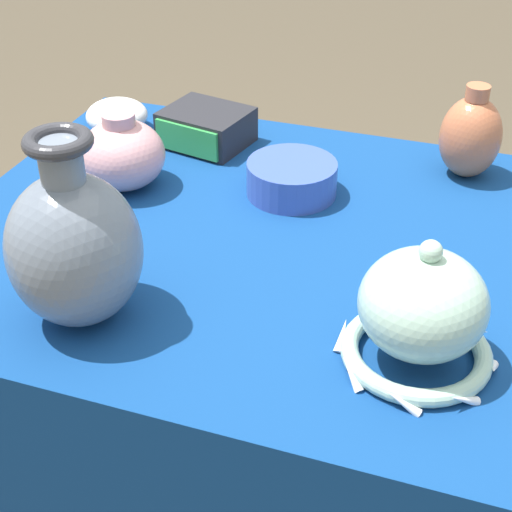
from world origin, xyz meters
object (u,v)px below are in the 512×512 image
Objects in this scene: bowl_shallow_porcelain at (117,116)px; pot_squat_cobalt at (292,178)px; jar_round_rose at (122,154)px; mosaic_tile_box at (206,127)px; vase_tall_bulbous at (74,246)px; vase_dome_bell at (421,314)px; jar_round_terracotta at (471,136)px.

bowl_shallow_porcelain is 0.79× the size of pot_squat_cobalt.
jar_round_rose is at bearing -59.72° from bowl_shallow_porcelain.
mosaic_tile_box is 1.20× the size of jar_round_rose.
vase_tall_bulbous reaches higher than bowl_shallow_porcelain.
mosaic_tile_box is 1.45× the size of bowl_shallow_porcelain.
mosaic_tile_box is 0.24m from pot_squat_cobalt.
vase_dome_bell is 1.16× the size of mosaic_tile_box.
vase_tall_bulbous is 1.83× the size of jar_round_rose.
jar_round_terracotta is at bearing 89.80° from vase_dome_bell.
vase_dome_bell is at bearing -33.99° from mosaic_tile_box.
vase_dome_bell reaches higher than jar_round_rose.
vase_tall_bulbous is 1.32× the size of vase_dome_bell.
pot_squat_cobalt is at bearing 127.21° from vase_dome_bell.
mosaic_tile_box is at bearing 70.61° from jar_round_rose.
vase_dome_bell is 0.59m from jar_round_rose.
vase_tall_bulbous is 1.75× the size of pot_squat_cobalt.
jar_round_terracotta is 0.64m from bowl_shallow_porcelain.
pot_squat_cobalt is (0.16, 0.39, -0.08)m from vase_tall_bulbous.
vase_dome_bell is at bearing -52.79° from pot_squat_cobalt.
mosaic_tile_box is at bearing -176.12° from jar_round_terracotta.
bowl_shallow_porcelain is at bearing 161.33° from pot_squat_cobalt.
vase_dome_bell reaches higher than jar_round_terracotta.
vase_tall_bulbous reaches higher than mosaic_tile_box.
bowl_shallow_porcelain is (-0.64, -0.03, -0.04)m from jar_round_terracotta.
mosaic_tile_box is 0.46m from jar_round_terracotta.
vase_tall_bulbous is 0.35m from jar_round_rose.
vase_tall_bulbous is 1.53× the size of mosaic_tile_box.
bowl_shallow_porcelain is (-0.63, 0.47, -0.04)m from vase_dome_bell.
bowl_shallow_porcelain is (-0.18, 0.00, -0.00)m from mosaic_tile_box.
jar_round_terracotta reaches higher than pot_squat_cobalt.
vase_dome_bell is 1.32× the size of pot_squat_cobalt.
jar_round_terracotta reaches higher than jar_round_rose.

